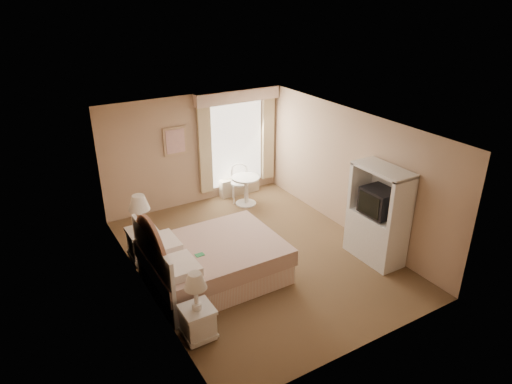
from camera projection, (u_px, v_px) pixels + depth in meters
room at (258, 195)px, 7.98m from camera, size 4.21×5.51×2.51m
window at (238, 140)px, 10.51m from camera, size 2.05×0.22×2.51m
framed_art at (175, 141)px, 9.77m from camera, size 0.52×0.04×0.62m
bed at (209, 262)px, 7.64m from camera, size 2.22×1.75×1.55m
nightstand_near at (197, 314)px, 6.38m from camera, size 0.44×0.44×1.07m
nightstand_far at (143, 236)px, 8.22m from camera, size 0.52×0.52×1.26m
round_table at (246, 186)px, 10.33m from camera, size 0.63×0.63×0.67m
cafe_chair at (240, 180)px, 10.53m from camera, size 0.55×0.55×0.87m
armoire at (377, 222)px, 8.15m from camera, size 0.54×1.07×1.78m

